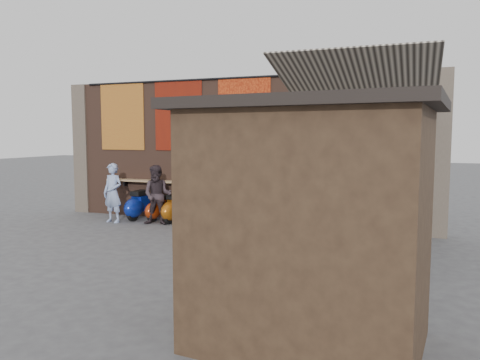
# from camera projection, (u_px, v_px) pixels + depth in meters

# --- Properties ---
(ground) EXTENTS (70.00, 70.00, 0.00)m
(ground) POSITION_uv_depth(u_px,v_px,m) (193.00, 242.00, 10.70)
(ground) COLOR #474749
(ground) RESTS_ON ground
(brick_wall) EXTENTS (10.00, 0.40, 4.00)m
(brick_wall) POSITION_uv_depth(u_px,v_px,m) (237.00, 151.00, 13.01)
(brick_wall) COLOR brown
(brick_wall) RESTS_ON ground
(pier_left) EXTENTS (0.50, 0.50, 4.00)m
(pier_left) POSITION_uv_depth(u_px,v_px,m) (85.00, 149.00, 14.88)
(pier_left) COLOR #4C4238
(pier_left) RESTS_ON ground
(pier_right) EXTENTS (0.50, 0.50, 4.00)m
(pier_right) POSITION_uv_depth(u_px,v_px,m) (439.00, 154.00, 11.15)
(pier_right) COLOR #4C4238
(pier_right) RESTS_ON ground
(eating_counter) EXTENTS (8.00, 0.32, 0.05)m
(eating_counter) POSITION_uv_depth(u_px,v_px,m) (232.00, 184.00, 12.76)
(eating_counter) COLOR #9E7A51
(eating_counter) RESTS_ON brick_wall
(shelf_box) EXTENTS (0.59, 0.27, 0.25)m
(shelf_box) POSITION_uv_depth(u_px,v_px,m) (294.00, 181.00, 12.09)
(shelf_box) COLOR white
(shelf_box) RESTS_ON eating_counter
(tapestry_redgold) EXTENTS (1.50, 0.02, 2.00)m
(tapestry_redgold) POSITION_uv_depth(u_px,v_px,m) (122.00, 116.00, 14.00)
(tapestry_redgold) COLOR maroon
(tapestry_redgold) RESTS_ON brick_wall
(tapestry_sun) EXTENTS (1.50, 0.02, 2.00)m
(tapestry_sun) POSITION_uv_depth(u_px,v_px,m) (178.00, 115.00, 13.32)
(tapestry_sun) COLOR #B8230A
(tapestry_sun) RESTS_ON brick_wall
(tapestry_orange) EXTENTS (1.50, 0.02, 2.00)m
(tapestry_orange) POSITION_uv_depth(u_px,v_px,m) (244.00, 114.00, 12.61)
(tapestry_orange) COLOR #BC4217
(tapestry_orange) RESTS_ON brick_wall
(tapestry_multi) EXTENTS (1.50, 0.02, 2.00)m
(tapestry_multi) POSITION_uv_depth(u_px,v_px,m) (317.00, 113.00, 11.89)
(tapestry_multi) COLOR navy
(tapestry_multi) RESTS_ON brick_wall
(hang_rail) EXTENTS (9.50, 0.06, 0.06)m
(hang_rail) POSITION_uv_depth(u_px,v_px,m) (233.00, 78.00, 12.61)
(hang_rail) COLOR black
(hang_rail) RESTS_ON brick_wall
(scooter_stool_0) EXTENTS (0.40, 0.88, 0.84)m
(scooter_stool_0) POSITION_uv_depth(u_px,v_px,m) (138.00, 205.00, 13.53)
(scooter_stool_0) COLOR navy
(scooter_stool_0) RESTS_ON ground
(scooter_stool_1) EXTENTS (0.34, 0.75, 0.71)m
(scooter_stool_1) POSITION_uv_depth(u_px,v_px,m) (157.00, 208.00, 13.33)
(scooter_stool_1) COLOR #A12F0C
(scooter_stool_1) RESTS_ON ground
(scooter_stool_2) EXTENTS (0.38, 0.84, 0.79)m
(scooter_stool_2) POSITION_uv_depth(u_px,v_px,m) (174.00, 208.00, 13.09)
(scooter_stool_2) COLOR #9B4E0E
(scooter_stool_2) RESTS_ON ground
(scooter_stool_3) EXTENTS (0.37, 0.83, 0.79)m
(scooter_stool_3) POSITION_uv_depth(u_px,v_px,m) (192.00, 210.00, 12.85)
(scooter_stool_3) COLOR black
(scooter_stool_3) RESTS_ON ground
(scooter_stool_4) EXTENTS (0.35, 0.79, 0.75)m
(scooter_stool_4) POSITION_uv_depth(u_px,v_px,m) (212.00, 212.00, 12.66)
(scooter_stool_4) COLOR #0C5926
(scooter_stool_4) RESTS_ON ground
(scooter_stool_5) EXTENTS (0.37, 0.82, 0.78)m
(scooter_stool_5) POSITION_uv_depth(u_px,v_px,m) (231.00, 212.00, 12.44)
(scooter_stool_5) COLOR navy
(scooter_stool_5) RESTS_ON ground
(scooter_stool_6) EXTENTS (0.38, 0.84, 0.80)m
(scooter_stool_6) POSITION_uv_depth(u_px,v_px,m) (252.00, 213.00, 12.23)
(scooter_stool_6) COLOR #A51618
(scooter_stool_6) RESTS_ON ground
(scooter_stool_7) EXTENTS (0.36, 0.81, 0.77)m
(scooter_stool_7) POSITION_uv_depth(u_px,v_px,m) (274.00, 215.00, 12.06)
(scooter_stool_7) COLOR #151A51
(scooter_stool_7) RESTS_ON ground
(scooter_stool_8) EXTENTS (0.35, 0.79, 0.75)m
(scooter_stool_8) POSITION_uv_depth(u_px,v_px,m) (294.00, 217.00, 11.85)
(scooter_stool_8) COLOR navy
(scooter_stool_8) RESTS_ON ground
(diner_left) EXTENTS (0.64, 0.46, 1.66)m
(diner_left) POSITION_uv_depth(u_px,v_px,m) (113.00, 193.00, 13.07)
(diner_left) COLOR #8DA1CD
(diner_left) RESTS_ON ground
(diner_right) EXTENTS (0.93, 0.81, 1.63)m
(diner_right) POSITION_uv_depth(u_px,v_px,m) (158.00, 195.00, 12.71)
(diner_right) COLOR #32272B
(diner_right) RESTS_ON ground
(shopper_navy) EXTENTS (1.08, 0.57, 1.75)m
(shopper_navy) POSITION_uv_depth(u_px,v_px,m) (376.00, 209.00, 9.92)
(shopper_navy) COLOR black
(shopper_navy) RESTS_ON ground
(shopper_grey) EXTENTS (1.16, 1.07, 1.57)m
(shopper_grey) POSITION_uv_depth(u_px,v_px,m) (338.00, 226.00, 8.57)
(shopper_grey) COLOR #56585B
(shopper_grey) RESTS_ON ground
(shopper_tan) EXTENTS (0.94, 0.79, 1.63)m
(shopper_tan) POSITION_uv_depth(u_px,v_px,m) (242.00, 211.00, 10.03)
(shopper_tan) COLOR #998B61
(shopper_tan) RESTS_ON ground
(market_stall) EXTENTS (2.67, 2.10, 2.73)m
(market_stall) POSITION_uv_depth(u_px,v_px,m) (309.00, 229.00, 5.41)
(market_stall) COLOR black
(market_stall) RESTS_ON ground
(stall_roof) EXTENTS (3.00, 2.41, 0.12)m
(stall_roof) POSITION_uv_depth(u_px,v_px,m) (311.00, 105.00, 5.27)
(stall_roof) COLOR black
(stall_roof) RESTS_ON market_stall
(stall_sign) EXTENTS (1.20, 0.15, 0.50)m
(stall_sign) POSITION_uv_depth(u_px,v_px,m) (332.00, 171.00, 6.22)
(stall_sign) COLOR gold
(stall_sign) RESTS_ON market_stall
(stall_shelf) EXTENTS (2.09, 0.28, 0.06)m
(stall_shelf) POSITION_uv_depth(u_px,v_px,m) (331.00, 243.00, 6.32)
(stall_shelf) COLOR #473321
(stall_shelf) RESTS_ON market_stall
(awning_canvas) EXTENTS (3.20, 3.28, 0.97)m
(awning_canvas) POSITION_uv_depth(u_px,v_px,m) (358.00, 83.00, 9.94)
(awning_canvas) COLOR beige
(awning_canvas) RESTS_ON brick_wall
(awning_ledger) EXTENTS (3.30, 0.08, 0.12)m
(awning_ledger) POSITION_uv_depth(u_px,v_px,m) (367.00, 73.00, 11.38)
(awning_ledger) COLOR #33261C
(awning_ledger) RESTS_ON brick_wall
(awning_header) EXTENTS (3.00, 0.08, 0.08)m
(awning_header) POSITION_uv_depth(u_px,v_px,m) (348.00, 101.00, 8.59)
(awning_header) COLOR black
(awning_header) RESTS_ON awning_post_left
(awning_post_left) EXTENTS (0.09, 0.09, 3.10)m
(awning_post_left) POSITION_uv_depth(u_px,v_px,m) (274.00, 181.00, 9.24)
(awning_post_left) COLOR black
(awning_post_left) RESTS_ON ground
(awning_post_right) EXTENTS (0.09, 0.09, 3.10)m
(awning_post_right) POSITION_uv_depth(u_px,v_px,m) (426.00, 186.00, 8.24)
(awning_post_right) COLOR black
(awning_post_right) RESTS_ON ground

